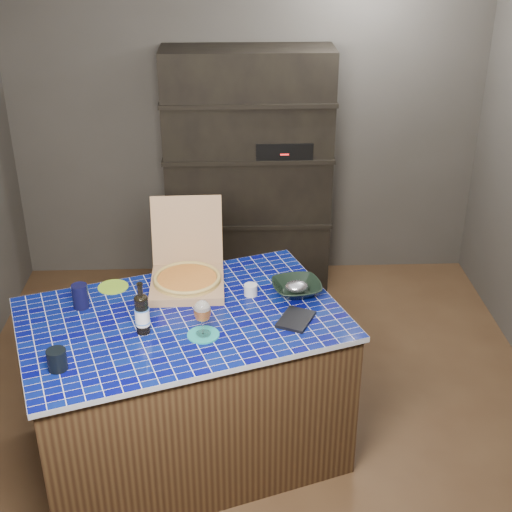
{
  "coord_description": "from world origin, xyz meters",
  "views": [
    {
      "loc": [
        -0.13,
        -3.41,
        2.73
      ],
      "look_at": [
        0.0,
        0.0,
        0.99
      ],
      "focal_mm": 50.0,
      "sensor_mm": 36.0,
      "label": 1
    }
  ],
  "objects_px": {
    "wine_glass": "(202,312)",
    "dvd_case": "(296,319)",
    "mead_bottle": "(142,313)",
    "kitchen_island": "(185,387)",
    "pizza_box": "(187,276)",
    "bowl": "(297,288)"
  },
  "relations": [
    {
      "from": "bowl",
      "to": "dvd_case",
      "type": "bearing_deg",
      "value": -95.81
    },
    {
      "from": "wine_glass",
      "to": "dvd_case",
      "type": "xyz_separation_m",
      "value": [
        0.45,
        0.11,
        -0.12
      ]
    },
    {
      "from": "kitchen_island",
      "to": "dvd_case",
      "type": "xyz_separation_m",
      "value": [
        0.56,
        -0.06,
        0.44
      ]
    },
    {
      "from": "pizza_box",
      "to": "wine_glass",
      "type": "height_order",
      "value": "pizza_box"
    },
    {
      "from": "mead_bottle",
      "to": "kitchen_island",
      "type": "bearing_deg",
      "value": 36.87
    },
    {
      "from": "pizza_box",
      "to": "bowl",
      "type": "relative_size",
      "value": 1.87
    },
    {
      "from": "pizza_box",
      "to": "wine_glass",
      "type": "bearing_deg",
      "value": -79.87
    },
    {
      "from": "kitchen_island",
      "to": "bowl",
      "type": "height_order",
      "value": "bowl"
    },
    {
      "from": "kitchen_island",
      "to": "mead_bottle",
      "type": "bearing_deg",
      "value": -162.1
    },
    {
      "from": "dvd_case",
      "to": "kitchen_island",
      "type": "bearing_deg",
      "value": -160.41
    },
    {
      "from": "kitchen_island",
      "to": "pizza_box",
      "type": "height_order",
      "value": "pizza_box"
    },
    {
      "from": "dvd_case",
      "to": "bowl",
      "type": "distance_m",
      "value": 0.27
    },
    {
      "from": "dvd_case",
      "to": "wine_glass",
      "type": "bearing_deg",
      "value": -140.45
    },
    {
      "from": "mead_bottle",
      "to": "bowl",
      "type": "height_order",
      "value": "mead_bottle"
    },
    {
      "from": "pizza_box",
      "to": "dvd_case",
      "type": "bearing_deg",
      "value": -35.23
    },
    {
      "from": "dvd_case",
      "to": "bowl",
      "type": "height_order",
      "value": "bowl"
    },
    {
      "from": "kitchen_island",
      "to": "bowl",
      "type": "distance_m",
      "value": 0.78
    },
    {
      "from": "dvd_case",
      "to": "bowl",
      "type": "xyz_separation_m",
      "value": [
        0.03,
        0.27,
        0.02
      ]
    },
    {
      "from": "wine_glass",
      "to": "dvd_case",
      "type": "height_order",
      "value": "wine_glass"
    },
    {
      "from": "kitchen_island",
      "to": "bowl",
      "type": "bearing_deg",
      "value": 0.7
    },
    {
      "from": "kitchen_island",
      "to": "dvd_case",
      "type": "height_order",
      "value": "dvd_case"
    },
    {
      "from": "mead_bottle",
      "to": "dvd_case",
      "type": "distance_m",
      "value": 0.75
    }
  ]
}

